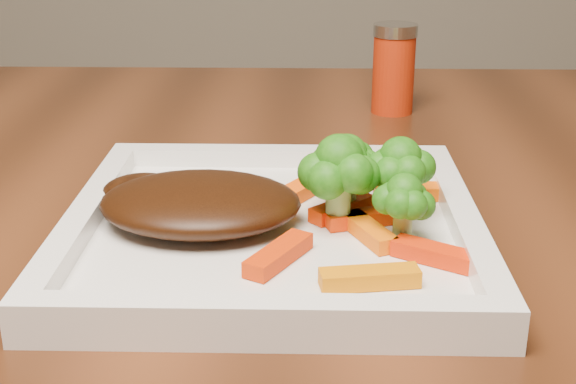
{
  "coord_description": "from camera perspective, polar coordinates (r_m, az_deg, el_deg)",
  "views": [
    {
      "loc": [
        0.08,
        -0.52,
        0.98
      ],
      "look_at": [
        0.07,
        -0.03,
        0.79
      ],
      "focal_mm": 50.0,
      "sensor_mm": 36.0,
      "label": 1
    }
  ],
  "objects": [
    {
      "name": "plate",
      "position": [
        0.54,
        -1.07,
        -3.07
      ],
      "size": [
        0.27,
        0.27,
        0.01
      ],
      "primitive_type": "cube",
      "color": "white",
      "rests_on": "dining_table"
    },
    {
      "name": "steak",
      "position": [
        0.54,
        -6.25,
        -0.78
      ],
      "size": [
        0.14,
        0.11,
        0.03
      ],
      "primitive_type": "ellipsoid",
      "rotation": [
        0.0,
        0.0,
        -0.04
      ],
      "color": "black",
      "rests_on": "plate"
    },
    {
      "name": "broccoli_0",
      "position": [
        0.55,
        4.19,
        1.95
      ],
      "size": [
        0.07,
        0.07,
        0.07
      ],
      "primitive_type": null,
      "rotation": [
        0.0,
        0.0,
        0.39
      ],
      "color": "#176A11",
      "rests_on": "plate"
    },
    {
      "name": "broccoli_1",
      "position": [
        0.54,
        7.94,
        1.3
      ],
      "size": [
        0.06,
        0.06,
        0.06
      ],
      "primitive_type": null,
      "rotation": [
        0.0,
        0.0,
        -0.15
      ],
      "color": "#0F5C0F",
      "rests_on": "plate"
    },
    {
      "name": "broccoli_2",
      "position": [
        0.51,
        8.24,
        -0.58
      ],
      "size": [
        0.06,
        0.06,
        0.06
      ],
      "primitive_type": null,
      "rotation": [
        0.0,
        0.0,
        -0.36
      ],
      "color": "#1D6310",
      "rests_on": "plate"
    },
    {
      "name": "broccoli_3",
      "position": [
        0.53,
        3.61,
        0.65
      ],
      "size": [
        0.06,
        0.06,
        0.06
      ],
      "primitive_type": null,
      "rotation": [
        0.0,
        0.0,
        0.04
      ],
      "color": "#207713",
      "rests_on": "plate"
    },
    {
      "name": "carrot_0",
      "position": [
        0.46,
        5.83,
        -6.08
      ],
      "size": [
        0.06,
        0.02,
        0.01
      ],
      "primitive_type": "cube",
      "rotation": [
        0.0,
        0.0,
        0.16
      ],
      "color": "orange",
      "rests_on": "plate"
    },
    {
      "name": "carrot_1",
      "position": [
        0.49,
        10.64,
        -4.42
      ],
      "size": [
        0.06,
        0.04,
        0.01
      ],
      "primitive_type": "cube",
      "rotation": [
        0.0,
        0.0,
        -0.55
      ],
      "color": "red",
      "rests_on": "plate"
    },
    {
      "name": "carrot_2",
      "position": [
        0.48,
        -0.67,
        -4.48
      ],
      "size": [
        0.04,
        0.06,
        0.01
      ],
      "primitive_type": "cube",
      "rotation": [
        0.0,
        0.0,
        1.05
      ],
      "color": "red",
      "rests_on": "plate"
    },
    {
      "name": "carrot_3",
      "position": [
        0.59,
        9.06,
        0.03
      ],
      "size": [
        0.06,
        0.02,
        0.01
      ],
      "primitive_type": "cube",
      "rotation": [
        0.0,
        0.0,
        0.05
      ],
      "color": "#F55B04",
      "rests_on": "plate"
    },
    {
      "name": "carrot_4",
      "position": [
        0.59,
        1.35,
        0.39
      ],
      "size": [
        0.05,
        0.06,
        0.01
      ],
      "primitive_type": "cube",
      "rotation": [
        0.0,
        0.0,
        1.0
      ],
      "color": "#FF5204",
      "rests_on": "plate"
    },
    {
      "name": "carrot_5",
      "position": [
        0.52,
        5.75,
        -2.8
      ],
      "size": [
        0.03,
        0.05,
        0.01
      ],
      "primitive_type": "cube",
      "rotation": [
        0.0,
        0.0,
        -1.14
      ],
      "color": "#FB6504",
      "rests_on": "plate"
    },
    {
      "name": "carrot_6",
      "position": [
        0.54,
        5.37,
        -1.84
      ],
      "size": [
        0.05,
        0.03,
        0.01
      ],
      "primitive_type": "cube",
      "rotation": [
        0.0,
        0.0,
        0.32
      ],
      "color": "#E83303",
      "rests_on": "plate"
    },
    {
      "name": "spice_shaker",
      "position": [
        0.84,
        7.52,
        8.68
      ],
      "size": [
        0.05,
        0.05,
        0.09
      ],
      "primitive_type": "cylinder",
      "rotation": [
        0.0,
        0.0,
        -0.13
      ],
      "color": "#B32609",
      "rests_on": "dining_table"
    },
    {
      "name": "carrot_7",
      "position": [
        0.55,
        3.86,
        -1.17
      ],
      "size": [
        0.05,
        0.04,
        0.01
      ],
      "primitive_type": "cube",
      "rotation": [
        0.0,
        0.0,
        0.74
      ],
      "color": "#E83103",
      "rests_on": "plate"
    }
  ]
}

